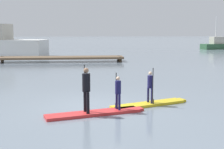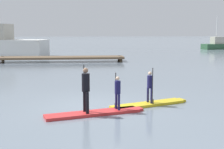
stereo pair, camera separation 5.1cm
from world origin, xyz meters
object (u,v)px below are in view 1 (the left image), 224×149
paddleboard_near (150,104)px  paddler_adult (86,87)px  paddler_child_solo (150,85)px  fishing_boat_green_midground (218,45)px  paddler_child_front (118,91)px  paddleboard_far (96,113)px

paddleboard_near → paddler_adult: paddler_adult is taller
paddler_child_solo → fishing_boat_green_midground: bearing=62.7°
fishing_boat_green_midground → paddler_child_front: bearing=-118.4°
paddler_adult → fishing_boat_green_midground: (19.87, 35.03, -0.30)m
fishing_boat_green_midground → paddleboard_near: bearing=-117.3°
paddler_child_solo → fishing_boat_green_midground: size_ratio=0.25×
paddler_child_solo → paddleboard_far: size_ratio=0.39×
paddler_child_solo → paddler_adult: paddler_adult is taller
paddler_child_solo → paddleboard_far: 2.52m
paddler_child_front → fishing_boat_green_midground: fishing_boat_green_midground is taller
paddler_adult → paddler_child_front: (1.10, 0.33, -0.21)m
paddleboard_near → fishing_boat_green_midground: (17.43, 33.80, 0.62)m
paddler_child_solo → paddleboard_far: paddler_child_solo is taller
paddleboard_near → fishing_boat_green_midground: size_ratio=0.57×
paddler_child_solo → fishing_boat_green_midground: 38.04m
paddleboard_far → fishing_boat_green_midground: bearing=60.8°
paddleboard_far → paddler_child_front: (0.79, 0.24, 0.71)m
paddleboard_near → fishing_boat_green_midground: bearing=62.7°
paddler_adult → paddler_child_solo: bearing=26.4°
paddleboard_near → paddler_child_front: size_ratio=2.46×
paddler_child_front → paddleboard_near: bearing=33.9°
paddleboard_far → paddler_adult: (-0.31, -0.08, 0.92)m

